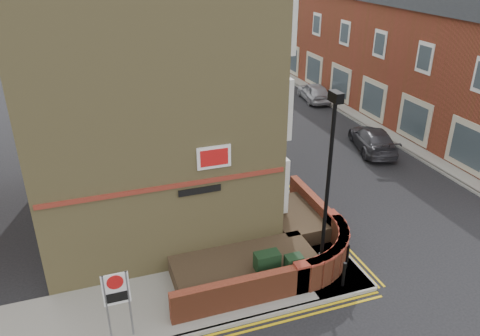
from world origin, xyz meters
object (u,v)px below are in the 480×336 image
utility_cabinet_large (267,269)px  silver_car_near (240,116)px  lamppost (328,189)px  zone_sign (117,294)px

utility_cabinet_large → silver_car_near: utility_cabinet_large is taller
silver_car_near → lamppost: bearing=-104.1°
lamppost → utility_cabinet_large: (-1.90, 0.10, -2.62)m
silver_car_near → utility_cabinet_large: bearing=-111.3°
lamppost → zone_sign: bearing=-173.9°
utility_cabinet_large → lamppost: bearing=-3.0°
zone_sign → silver_car_near: bearing=60.1°
utility_cabinet_large → zone_sign: size_ratio=0.55×
utility_cabinet_large → zone_sign: zone_sign is taller
zone_sign → silver_car_near: size_ratio=0.59×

